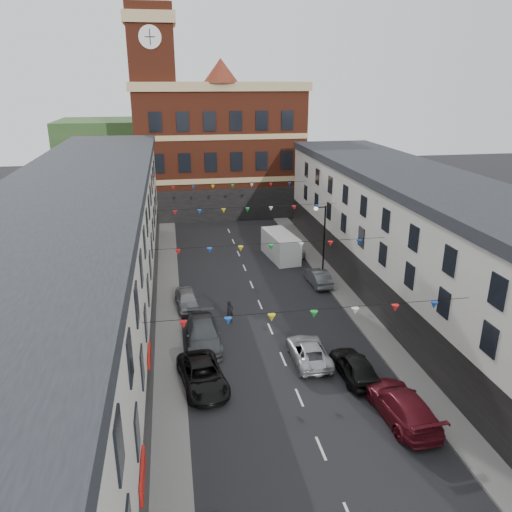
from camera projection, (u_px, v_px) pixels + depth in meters
ground at (283, 359)px, 30.66m from camera, size 160.00×160.00×0.00m
pavement_left at (169, 351)px, 31.38m from camera, size 1.80×64.00×0.15m
pavement_right at (376, 333)px, 33.60m from camera, size 1.80×64.00×0.15m
terrace_left at (76, 285)px, 27.91m from camera, size 8.40×56.00×10.70m
terrace_right at (461, 268)px, 31.86m from camera, size 8.40×56.00×9.70m
civic_building at (218, 147)px, 63.19m from camera, size 20.60×13.30×18.50m
clock_tower at (154, 92)px, 56.98m from camera, size 5.60×5.60×30.00m
distant_hill at (182, 149)px, 85.94m from camera, size 40.00×14.00×10.00m
street_lamp at (322, 230)px, 43.41m from camera, size 1.10×0.36×6.00m
car_left_c at (203, 375)px, 27.73m from camera, size 2.96×5.25×1.38m
car_left_d at (203, 334)px, 32.03m from camera, size 2.20×5.33×1.54m
car_left_e at (187, 300)px, 37.31m from camera, size 1.90×4.07×1.35m
car_right_c at (402, 405)px, 25.07m from camera, size 2.50×5.49×1.56m
car_right_d at (355, 366)px, 28.57m from camera, size 1.97×4.44×1.49m
car_right_e at (318, 277)px, 41.63m from camera, size 1.53×4.01×1.31m
car_right_f at (288, 248)px, 48.91m from camera, size 2.53×4.81×1.29m
moving_car at (309, 351)px, 30.29m from camera, size 2.17×4.61×1.27m
white_van at (280, 246)px, 47.62m from camera, size 2.84×5.79×2.46m
pedestrian at (230, 312)px, 35.03m from camera, size 0.70×0.60×1.62m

